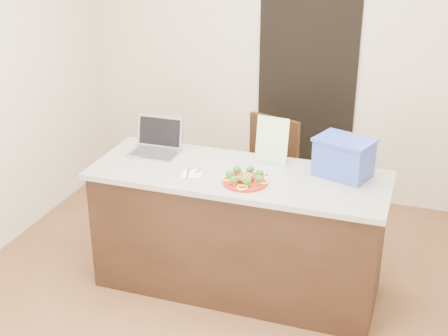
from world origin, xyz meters
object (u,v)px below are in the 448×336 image
(island, at_px, (238,231))
(napkin, at_px, (192,174))
(laptop, at_px, (157,143))
(plate, at_px, (245,181))
(chair, at_px, (270,173))
(yogurt_bottle, at_px, (266,180))
(blue_box, at_px, (344,157))

(island, xyz_separation_m, napkin, (-0.30, -0.13, 0.46))
(island, xyz_separation_m, laptop, (-0.69, 0.17, 0.53))
(plate, bearing_deg, laptop, 157.89)
(laptop, relative_size, chair, 0.35)
(laptop, bearing_deg, yogurt_bottle, -17.95)
(yogurt_bottle, bearing_deg, island, 154.33)
(yogurt_bottle, relative_size, chair, 0.07)
(napkin, bearing_deg, blue_box, 17.63)
(plate, height_order, napkin, plate)
(laptop, relative_size, blue_box, 0.82)
(plate, height_order, yogurt_bottle, yogurt_bottle)
(island, relative_size, plate, 6.78)
(plate, height_order, blue_box, blue_box)
(napkin, bearing_deg, island, 23.35)
(blue_box, bearing_deg, plate, -131.55)
(island, xyz_separation_m, plate, (0.09, -0.14, 0.47))
(napkin, distance_m, laptop, 0.50)
(island, height_order, napkin, napkin)
(island, height_order, yogurt_bottle, yogurt_bottle)
(napkin, relative_size, chair, 0.13)
(napkin, relative_size, blue_box, 0.31)
(island, relative_size, napkin, 14.99)
(laptop, xyz_separation_m, chair, (0.71, 0.61, -0.40))
(blue_box, relative_size, chair, 0.43)
(napkin, height_order, laptop, laptop)
(napkin, height_order, yogurt_bottle, yogurt_bottle)
(napkin, bearing_deg, laptop, 142.80)
(napkin, distance_m, chair, 1.02)
(napkin, xyz_separation_m, laptop, (-0.40, 0.30, 0.07))
(chair, bearing_deg, napkin, -91.19)
(plate, distance_m, napkin, 0.39)
(island, bearing_deg, yogurt_bottle, -25.67)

